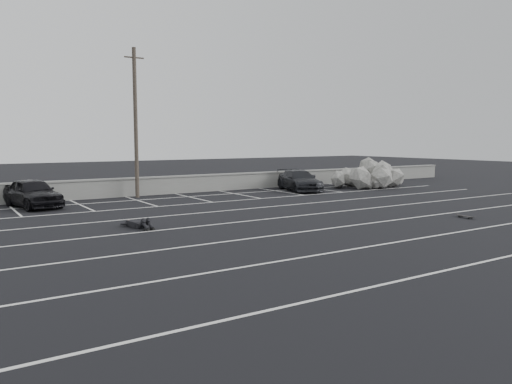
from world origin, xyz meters
TOP-DOWN VIEW (x-y plane):
  - ground at (0.00, 0.00)m, footprint 120.00×120.00m
  - seawall at (0.00, 14.00)m, footprint 50.00×0.45m
  - stall_lines at (-0.08, 4.41)m, footprint 36.00×20.05m
  - car_left at (-7.09, 11.98)m, footprint 2.47×4.34m
  - car_right at (8.37, 11.27)m, footprint 2.95×4.76m
  - utility_pole at (-1.53, 13.20)m, footprint 1.09×0.22m
  - trash_bin at (10.79, 13.00)m, footprint 0.63×0.63m
  - riprap_pile at (13.94, 10.36)m, footprint 6.06×4.19m
  - person at (-4.84, 4.16)m, footprint 1.58×2.45m
  - skateboard at (7.27, -1.22)m, footprint 0.31×0.78m

SIDE VIEW (x-z plane):
  - ground at x=0.00m, z-range 0.00..0.00m
  - stall_lines at x=-0.08m, z-range 0.00..0.01m
  - skateboard at x=7.27m, z-range 0.03..0.12m
  - person at x=-4.84m, z-range 0.00..0.43m
  - trash_bin at x=10.79m, z-range 0.01..0.81m
  - seawall at x=0.00m, z-range 0.02..1.08m
  - riprap_pile at x=13.94m, z-range -0.21..1.42m
  - car_right at x=8.37m, z-range 0.00..1.29m
  - car_left at x=-7.09m, z-range 0.00..1.39m
  - utility_pole at x=-1.53m, z-range 0.05..8.23m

